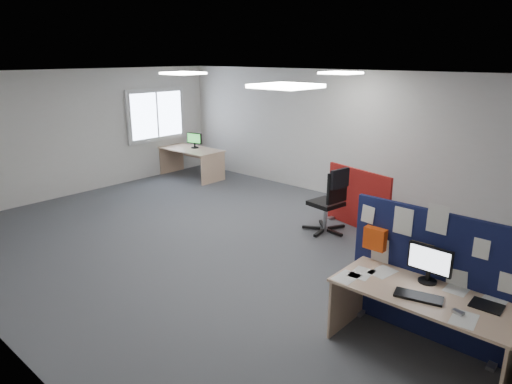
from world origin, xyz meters
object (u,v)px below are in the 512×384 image
Objects in this scene: navy_divider at (427,275)px; second_desk at (193,155)px; monitor_main at (429,262)px; red_divider at (358,199)px; office_chair at (331,197)px; monitor_second at (195,140)px; main_desk at (424,307)px.

navy_divider is 1.07× the size of second_desk.
monitor_main is at bearing -68.91° from navy_divider.
navy_divider is 3.32m from red_divider.
monitor_main is 0.39× the size of office_chair.
navy_divider is 7.71m from monitor_second.
main_desk is 7.92m from second_desk.
office_chair is at bearing -95.19° from red_divider.
red_divider reaches higher than second_desk.
monitor_main is 0.27× the size of second_desk.
navy_divider reaches higher than red_divider.
monitor_main is (0.06, -0.15, 0.22)m from navy_divider.
navy_divider is 1.27× the size of red_divider.
navy_divider is at bearing -28.86° from office_chair.
navy_divider is 1.01× the size of main_desk.
office_chair reaches higher than red_divider.
second_desk is 1.43× the size of office_chair.
navy_divider is at bearing -36.74° from monitor_second.
red_divider is 4.95m from monitor_second.
monitor_second is at bearing 93.06° from second_desk.
navy_divider is 0.42m from main_desk.
navy_divider is 7.67m from second_desk.
office_chair reaches higher than main_desk.
monitor_main is 3.22m from office_chair.
second_desk is 4.81m from office_chair.
main_desk is 7.97m from monitor_second.
second_desk is at bearing 177.85° from office_chair.
main_desk is 4.24× the size of monitor_second.
navy_divider is at bearing 111.99° from monitor_main.
monitor_main is 7.82m from monitor_second.
monitor_main is 7.79m from second_desk.
navy_divider is 0.27m from monitor_main.
monitor_main reaches higher than main_desk.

